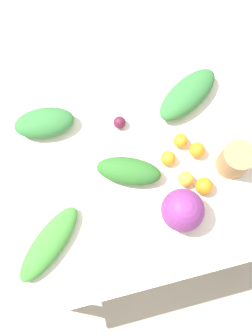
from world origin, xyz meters
name	(u,v)px	position (x,y,z in m)	size (l,w,h in m)	color
ground_plane	(126,204)	(0.00, 0.00, 0.00)	(8.00, 8.00, 0.00)	#B2A899
dining_table	(126,175)	(0.00, 0.00, 0.63)	(1.36, 1.02, 0.72)	silver
cabbage_purple	(183,210)	(0.17, -0.25, 0.81)	(0.18, 0.18, 0.18)	#7A2D75
paper_bag	(235,160)	(0.46, -0.09, 0.79)	(0.14, 0.14, 0.14)	#A87F51
greens_bunch_chard	(129,171)	(0.01, -0.03, 0.77)	(0.28, 0.12, 0.10)	#2D6B28
greens_bunch_beet_tops	(49,244)	(-0.38, -0.24, 0.75)	(0.35, 0.12, 0.07)	#3D8433
greens_bunch_kale	(188,94)	(0.37, 0.27, 0.77)	(0.35, 0.15, 0.10)	#337538
greens_bunch_dandelion	(44,123)	(-0.31, 0.29, 0.77)	(0.27, 0.15, 0.10)	#337538
beet_root	(120,122)	(0.02, 0.22, 0.75)	(0.06, 0.06, 0.06)	#5B1933
orange_0	(197,149)	(0.33, 0.00, 0.75)	(0.07, 0.07, 0.07)	orange
orange_1	(204,186)	(0.30, -0.17, 0.76)	(0.08, 0.08, 0.08)	orange
orange_2	(180,141)	(0.27, 0.06, 0.75)	(0.07, 0.07, 0.07)	orange
orange_3	(168,158)	(0.19, -0.01, 0.75)	(0.07, 0.07, 0.07)	orange
orange_4	(186,179)	(0.24, -0.12, 0.75)	(0.07, 0.07, 0.07)	#F9A833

